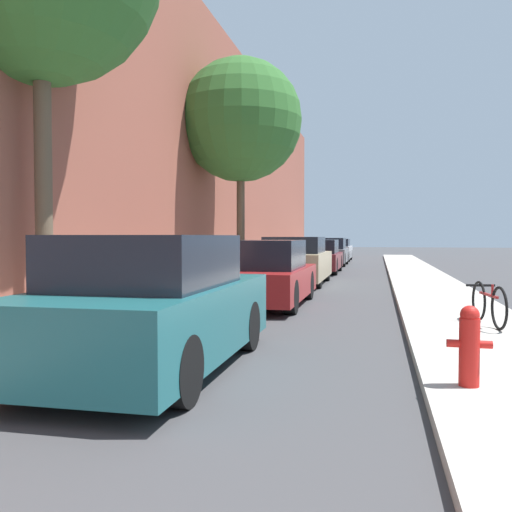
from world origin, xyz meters
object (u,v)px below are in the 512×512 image
object	(u,v)px
street_tree_far	(241,121)
bicycle	(488,304)
parked_car_teal	(153,307)
parked_car_grey	(329,252)
parked_car_red	(263,275)
parked_car_champagne	(296,261)
parked_car_silver	(336,250)
parked_car_maroon	(317,257)
fire_hydrant	(469,345)

from	to	relation	value
street_tree_far	bicycle	size ratio (longest dim) A/B	4.37
parked_car_teal	parked_car_grey	world-z (taller)	parked_car_teal
parked_car_red	parked_car_champagne	xyz separation A→B (m)	(-0.07, 5.27, 0.05)
parked_car_silver	parked_car_red	bearing A→B (deg)	-89.91
parked_car_red	parked_car_teal	bearing A→B (deg)	-90.20
parked_car_champagne	parked_car_silver	bearing A→B (deg)	89.87
street_tree_far	parked_car_maroon	bearing A→B (deg)	73.02
parked_car_red	parked_car_grey	xyz separation A→B (m)	(-0.03, 16.33, 0.01)
parked_car_maroon	parked_car_grey	distance (m)	5.78
parked_car_champagne	street_tree_far	bearing A→B (deg)	-166.65
parked_car_red	parked_car_champagne	world-z (taller)	parked_car_champagne
parked_car_maroon	bicycle	xyz separation A→B (m)	(4.00, -13.07, -0.19)
parked_car_grey	parked_car_silver	bearing A→B (deg)	90.04
parked_car_maroon	parked_car_grey	world-z (taller)	parked_car_grey
parked_car_teal	parked_car_champagne	size ratio (longest dim) A/B	0.91
fire_hydrant	parked_car_grey	bearing A→B (deg)	98.14
parked_car_grey	bicycle	size ratio (longest dim) A/B	2.64
parked_car_silver	parked_car_teal	bearing A→B (deg)	-89.97
parked_car_champagne	bicycle	world-z (taller)	parked_car_champagne
parked_car_champagne	fire_hydrant	bearing A→B (deg)	-74.10
parked_car_silver	bicycle	distance (m)	24.65
parked_car_red	parked_car_grey	distance (m)	16.33
parked_car_champagne	fire_hydrant	world-z (taller)	parked_car_champagne
parked_car_maroon	parked_car_silver	world-z (taller)	parked_car_maroon
parked_car_red	parked_car_maroon	world-z (taller)	parked_car_red
parked_car_maroon	parked_car_silver	xyz separation A→B (m)	(-0.06, 11.24, -0.00)
bicycle	fire_hydrant	bearing A→B (deg)	-110.47
parked_car_grey	street_tree_far	bearing A→B (deg)	-98.35
parked_car_red	bicycle	xyz separation A→B (m)	(4.02, -2.52, -0.21)
parked_car_maroon	parked_car_silver	distance (m)	11.24
parked_car_champagne	street_tree_far	size ratio (longest dim) A/B	0.64
parked_car_champagne	parked_car_grey	xyz separation A→B (m)	(0.04, 11.06, -0.04)
parked_car_red	parked_car_grey	world-z (taller)	parked_car_red
street_tree_far	parked_car_silver	bearing A→B (deg)	84.34
parked_car_maroon	fire_hydrant	world-z (taller)	parked_car_maroon
parked_car_teal	parked_car_red	bearing A→B (deg)	89.80
parked_car_maroon	street_tree_far	distance (m)	7.35
parked_car_champagne	parked_car_silver	xyz separation A→B (m)	(0.04, 16.53, -0.07)
parked_car_red	street_tree_far	size ratio (longest dim) A/B	0.61
parked_car_silver	parked_car_grey	bearing A→B (deg)	-89.96
parked_car_maroon	street_tree_far	bearing A→B (deg)	-106.98
street_tree_far	bicycle	xyz separation A→B (m)	(5.74, -7.40, -4.53)
parked_car_teal	parked_car_maroon	size ratio (longest dim) A/B	0.94
parked_car_champagne	parked_car_maroon	size ratio (longest dim) A/B	1.04
parked_car_red	parked_car_silver	world-z (taller)	parked_car_red
parked_car_teal	bicycle	world-z (taller)	parked_car_teal
parked_car_champagne	parked_car_red	bearing A→B (deg)	-89.20
parked_car_maroon	parked_car_champagne	bearing A→B (deg)	-91.00
parked_car_teal	parked_car_grey	distance (m)	22.11
fire_hydrant	parked_car_maroon	bearing A→B (deg)	100.72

